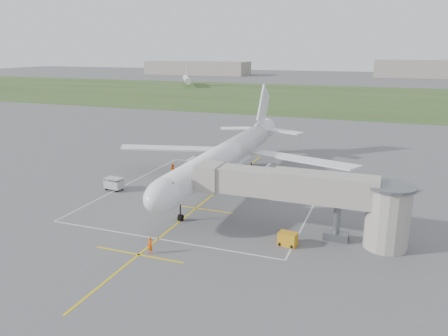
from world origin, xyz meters
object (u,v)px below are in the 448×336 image
at_px(gpu_unit, 288,239).
at_px(ramp_worker_nose, 150,246).
at_px(airliner, 225,157).
at_px(ramp_worker_wing, 173,170).
at_px(jet_bridge, 317,196).
at_px(baggage_cart, 114,184).

distance_m(gpu_unit, ramp_worker_nose, 14.19).
bearing_deg(airliner, ramp_worker_wing, 170.29).
bearing_deg(gpu_unit, jet_bridge, 62.52).
bearing_deg(ramp_worker_nose, ramp_worker_wing, 124.73).
bearing_deg(airliner, baggage_cart, -150.38).
xyz_separation_m(gpu_unit, ramp_worker_wing, (-23.09, 19.01, 0.28)).
height_order(ramp_worker_nose, ramp_worker_wing, ramp_worker_wing).
distance_m(airliner, ramp_worker_nose, 24.39).
distance_m(jet_bridge, ramp_worker_nose, 18.15).
bearing_deg(ramp_worker_nose, jet_bridge, 46.11).
xyz_separation_m(gpu_unit, baggage_cart, (-27.67, 9.28, 0.23)).
bearing_deg(ramp_worker_wing, ramp_worker_nose, 150.47).
height_order(airliner, baggage_cart, airliner).
bearing_deg(ramp_worker_nose, airliner, 104.67).
distance_m(gpu_unit, baggage_cart, 29.18).
xyz_separation_m(airliner, jet_bridge, (15.72, -14.25, 0.35)).
bearing_deg(gpu_unit, baggage_cart, 170.06).
xyz_separation_m(jet_bridge, ramp_worker_wing, (-25.36, 15.90, -3.76)).
bearing_deg(baggage_cart, ramp_worker_wing, 72.59).
height_order(jet_bridge, gpu_unit, jet_bridge).
relative_size(gpu_unit, baggage_cart, 0.73).
relative_size(jet_bridge, ramp_worker_nose, 13.48).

